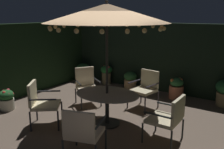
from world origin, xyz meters
TOP-DOWN VIEW (x-y plane):
  - ground_plane at (0.00, 0.00)m, footprint 6.91×6.68m
  - hedge_backdrop_rear at (0.00, 3.19)m, footprint 6.91×0.30m
  - hedge_backdrop_left at (-3.30, 0.00)m, footprint 0.30×6.68m
  - patio_dining_table at (0.06, 0.09)m, footprint 1.49×1.16m
  - patio_umbrella at (0.06, 0.09)m, footprint 2.62×2.62m
  - patio_chair_north at (0.51, -1.29)m, footprint 0.76×0.75m
  - patio_chair_northeast at (1.51, 0.07)m, footprint 0.63×0.66m
  - patio_chair_east at (0.32, 1.52)m, footprint 0.70×0.72m
  - patio_chair_southeast at (-1.16, 0.87)m, footprint 0.79×0.79m
  - patio_chair_south at (-1.10, -0.79)m, footprint 0.85×0.85m
  - potted_plant_right_far at (-0.83, 2.74)m, footprint 0.42×0.42m
  - potted_plant_right_near at (-2.76, 2.62)m, footprint 0.51×0.51m
  - potted_plant_back_right at (-2.61, -0.65)m, footprint 0.39×0.39m
  - potted_plant_left_far at (0.77, 2.66)m, footprint 0.42×0.42m
  - potted_plant_back_center at (-1.84, 2.80)m, footprint 0.41×0.41m

SIDE VIEW (x-z plane):
  - ground_plane at x=0.00m, z-range -0.02..0.00m
  - potted_plant_back_right at x=-2.61m, z-range 0.01..0.55m
  - potted_plant_right_far at x=-0.83m, z-range 0.01..0.59m
  - potted_plant_left_far at x=0.77m, z-range 0.00..0.62m
  - potted_plant_right_near at x=-2.76m, z-range 0.01..0.67m
  - potted_plant_back_center at x=-1.84m, z-range 0.04..0.71m
  - patio_chair_north at x=0.51m, z-range 0.07..1.00m
  - patio_chair_northeast at x=1.51m, z-range 0.07..1.00m
  - patio_chair_southeast at x=-1.16m, z-range 0.06..1.06m
  - patio_chair_east at x=0.32m, z-range 0.08..1.07m
  - patio_dining_table at x=0.06m, z-range 0.22..0.95m
  - patio_chair_south at x=-1.10m, z-range 0.08..1.09m
  - hedge_backdrop_rear at x=0.00m, z-range 0.00..2.17m
  - hedge_backdrop_left at x=-3.30m, z-range 0.00..2.17m
  - patio_umbrella at x=0.06m, z-range 1.09..3.81m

